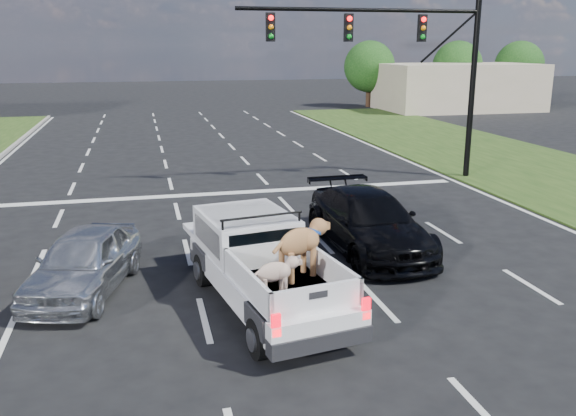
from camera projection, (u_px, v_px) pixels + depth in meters
name	position (u px, v px, depth m)	size (l,w,h in m)	color
ground	(294.00, 310.00, 11.89)	(160.00, 160.00, 0.00)	black
road_markings	(240.00, 220.00, 18.05)	(17.75, 60.00, 0.01)	silver
traffic_signal	(416.00, 53.00, 22.15)	(9.11, 0.31, 7.00)	black
building_right	(458.00, 87.00, 48.34)	(12.00, 7.00, 3.60)	#B8A68D
tree_far_d	(369.00, 67.00, 50.35)	(4.20, 4.20, 5.40)	#332114
tree_far_e	(457.00, 66.00, 52.16)	(4.20, 4.20, 5.40)	#332114
tree_far_f	(519.00, 65.00, 53.52)	(4.20, 4.20, 5.40)	#332114
pickup_truck	(264.00, 263.00, 11.91)	(2.57, 5.18, 1.86)	black
silver_sedan	(84.00, 261.00, 12.64)	(1.57, 3.90, 1.33)	silver
black_coupe	(368.00, 221.00, 15.29)	(2.04, 5.02, 1.46)	black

